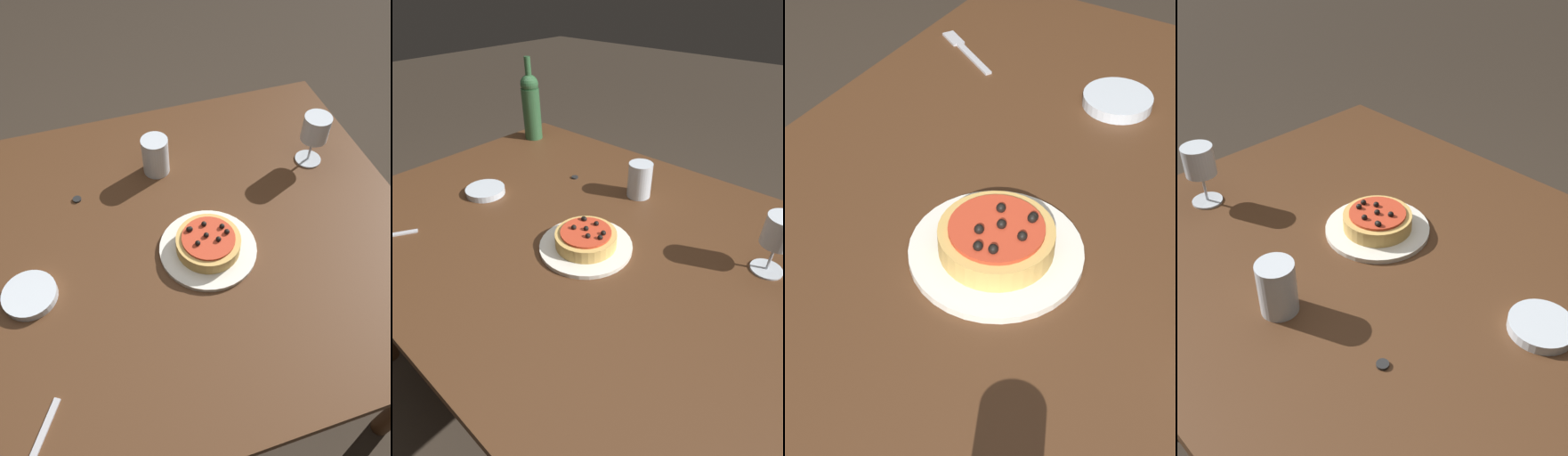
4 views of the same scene
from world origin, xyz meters
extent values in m
plane|color=#382D23|center=(0.00, 0.00, 0.00)|extent=(14.00, 14.00, 0.00)
cube|color=#4C2D19|center=(0.00, 0.00, 0.73)|extent=(1.40, 1.10, 0.03)
cylinder|color=#4C2D19|center=(-0.64, -0.49, 0.36)|extent=(0.06, 0.06, 0.72)
cylinder|color=white|center=(0.12, -0.07, 0.76)|extent=(0.25, 0.25, 0.01)
cylinder|color=tan|center=(0.12, -0.07, 0.78)|extent=(0.17, 0.17, 0.04)
cylinder|color=red|center=(0.12, -0.07, 0.80)|extent=(0.14, 0.14, 0.01)
sphere|color=black|center=(0.17, -0.07, 0.81)|extent=(0.01, 0.01, 0.01)
sphere|color=black|center=(0.11, -0.06, 0.81)|extent=(0.01, 0.01, 0.01)
sphere|color=black|center=(0.08, -0.03, 0.81)|extent=(0.01, 0.01, 0.01)
sphere|color=black|center=(0.14, -0.08, 0.81)|extent=(0.01, 0.01, 0.01)
sphere|color=black|center=(0.16, -0.05, 0.81)|extent=(0.01, 0.01, 0.01)
sphere|color=black|center=(0.12, -0.02, 0.81)|extent=(0.01, 0.01, 0.01)
sphere|color=black|center=(0.08, -0.03, 0.81)|extent=(0.01, 0.01, 0.01)
sphere|color=black|center=(0.09, -0.08, 0.81)|extent=(0.01, 0.01, 0.01)
cylinder|color=silver|center=(-0.33, -0.07, 0.76)|extent=(0.13, 0.13, 0.02)
cube|color=#B7B7BC|center=(-0.33, -0.39, 0.75)|extent=(0.08, 0.12, 0.00)
cube|color=#B7B7BC|center=(-0.39, -0.47, 0.75)|extent=(0.05, 0.06, 0.00)
camera|label=1|loc=(-0.12, -0.69, 1.69)|focal=35.00mm
camera|label=2|loc=(0.62, -0.63, 1.36)|focal=28.00mm
camera|label=3|loc=(0.67, 0.25, 1.42)|focal=50.00mm
camera|label=4|loc=(-0.62, 0.66, 1.52)|focal=42.00mm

